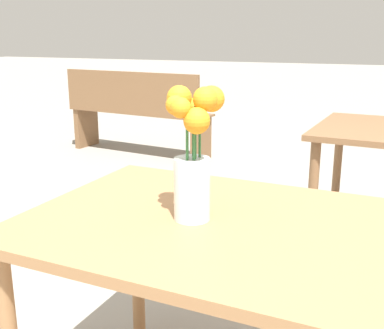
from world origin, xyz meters
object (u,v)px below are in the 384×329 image
Objects in this scene: table_front at (208,250)px; table_back at (383,151)px; flower_vase at (193,158)px; bench_near at (135,111)px.

table_front is 1.57m from table_back.
table_back is (0.44, 1.53, -0.28)m from flower_vase.
table_back reaches higher than table_front.
table_front is at bearing -56.78° from bench_near.
bench_near is at bearing 123.22° from table_front.
table_front is 0.64× the size of bench_near.
flower_vase is (-0.04, -0.02, 0.27)m from table_front.
flower_vase is 3.64m from bench_near.
table_back is (2.38, -1.51, 0.15)m from bench_near.
bench_near reaches higher than table_back.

